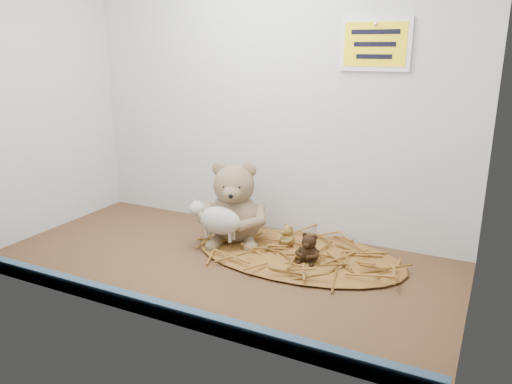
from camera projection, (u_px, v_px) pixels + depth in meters
The scene contains 8 objects.
alcove_shell at pixel (234, 86), 125.36cm from camera, with size 120.40×60.20×90.40cm.
front_rail at pixel (150, 307), 105.09cm from camera, with size 119.28×2.20×3.60cm, color #324860.
straw_bed at pixel (298, 254), 134.38cm from camera, with size 58.39×33.91×1.13cm, color brown.
main_teddy at pixel (234, 202), 142.17cm from camera, with size 19.02×20.08×23.59cm, color #826850, non-canonical shape.
toy_lamb at pixel (220, 221), 135.72cm from camera, with size 16.28×9.94×10.52cm, color #B5B0A3, non-canonical shape.
mini_teddy_tan at pixel (288, 234), 138.37cm from camera, with size 5.12×5.41×6.35cm, color olive, non-canonical shape.
mini_teddy_brown at pixel (309, 247), 128.08cm from camera, with size 6.27×6.61×7.77cm, color black, non-canonical shape.
wall_sign at pixel (375, 44), 127.21cm from camera, with size 16.00×1.20×11.00cm, color yellow.
Camera 1 is at (61.97, -102.94, 54.62)cm, focal length 35.00 mm.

